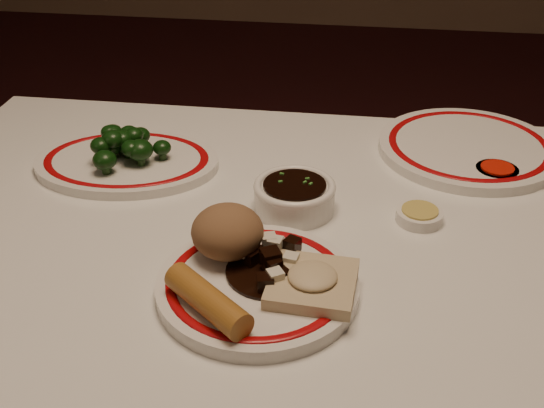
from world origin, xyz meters
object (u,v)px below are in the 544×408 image
at_px(main_plate, 257,286).
at_px(rice_mound, 227,232).
at_px(fried_wonton, 312,282).
at_px(broccoli_pile, 124,143).
at_px(broccoli_plate, 127,162).
at_px(dining_table, 295,313).
at_px(stirfry_heap, 271,265).
at_px(spring_roll, 208,300).
at_px(soy_bowl, 294,197).

distance_m(main_plate, rice_mound, 0.08).
relative_size(fried_wonton, broccoli_pile, 0.86).
height_order(fried_wonton, broccoli_plate, fried_wonton).
xyz_separation_m(main_plate, fried_wonton, (0.06, -0.01, 0.02)).
height_order(dining_table, rice_mound, rice_mound).
height_order(dining_table, main_plate, main_plate).
bearing_deg(broccoli_pile, fried_wonton, -41.91).
xyz_separation_m(stirfry_heap, broccoli_pile, (-0.27, 0.26, 0.01)).
xyz_separation_m(spring_roll, broccoli_plate, (-0.21, 0.34, -0.03)).
relative_size(dining_table, rice_mound, 13.53).
bearing_deg(broccoli_plate, rice_mound, -47.83).
bearing_deg(dining_table, broccoli_pile, 144.98).
bearing_deg(dining_table, broccoli_plate, 144.94).
bearing_deg(rice_mound, broccoli_plate, 132.17).
bearing_deg(dining_table, fried_wonton, -71.43).
xyz_separation_m(dining_table, spring_roll, (-0.08, -0.14, 0.13)).
relative_size(spring_roll, broccoli_pile, 0.98).
height_order(dining_table, broccoli_plate, broccoli_plate).
distance_m(dining_table, stirfry_heap, 0.14).
height_order(main_plate, spring_roll, spring_roll).
relative_size(broccoli_plate, soy_bowl, 2.70).
height_order(rice_mound, broccoli_pile, rice_mound).
height_order(spring_roll, broccoli_pile, broccoli_pile).
bearing_deg(broccoli_pile, dining_table, -35.02).
bearing_deg(fried_wonton, broccoli_pile, 138.09).
height_order(rice_mound, stirfry_heap, rice_mound).
relative_size(rice_mound, broccoli_plate, 0.29).
xyz_separation_m(dining_table, stirfry_heap, (-0.02, -0.06, 0.12)).
height_order(rice_mound, broccoli_plate, rice_mound).
bearing_deg(spring_roll, dining_table, 10.35).
height_order(main_plate, stirfry_heap, stirfry_heap).
bearing_deg(soy_bowl, spring_roll, -104.63).
height_order(spring_roll, soy_bowl, spring_roll).
bearing_deg(broccoli_pile, soy_bowl, -18.01).
bearing_deg(fried_wonton, spring_roll, -152.66).
distance_m(dining_table, soy_bowl, 0.16).
bearing_deg(rice_mound, spring_roll, -89.97).
xyz_separation_m(dining_table, broccoli_pile, (-0.29, 0.20, 0.13)).
bearing_deg(dining_table, spring_roll, -120.43).
bearing_deg(stirfry_heap, dining_table, 67.80).
xyz_separation_m(broccoli_plate, soy_bowl, (0.27, -0.09, 0.01)).
xyz_separation_m(fried_wonton, stirfry_heap, (-0.05, 0.02, 0.00)).
distance_m(rice_mound, fried_wonton, 0.12).
relative_size(spring_roll, broccoli_plate, 0.39).
bearing_deg(soy_bowl, broccoli_plate, 162.07).
relative_size(spring_roll, fried_wonton, 1.15).
distance_m(dining_table, broccoli_pile, 0.38).
bearing_deg(rice_mound, dining_table, 18.09).
bearing_deg(soy_bowl, stirfry_heap, -92.74).
height_order(fried_wonton, soy_bowl, fried_wonton).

